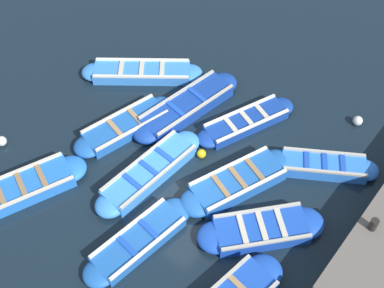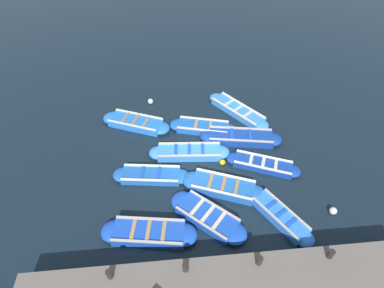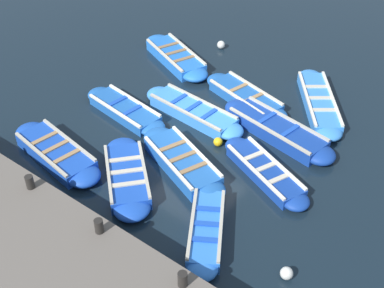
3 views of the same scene
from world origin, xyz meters
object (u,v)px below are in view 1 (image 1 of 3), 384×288
at_px(boat_drifting, 139,241).
at_px(boat_bow_out, 238,182).
at_px(boat_alongside, 324,166).
at_px(boat_broadside, 261,230).
at_px(boat_outer_right, 149,172).
at_px(bollard_mid_north, 374,224).
at_px(boat_near_quay, 246,122).
at_px(boat_far_corner, 142,72).
at_px(boat_centre, 23,189).
at_px(boat_inner_gap, 126,126).
at_px(buoy_orange_near, 2,141).
at_px(buoy_white_drifting, 358,121).
at_px(buoy_yellow_far, 201,154).
at_px(boat_tucked, 187,107).

distance_m(boat_drifting, boat_bow_out, 3.13).
relative_size(boat_alongside, boat_bow_out, 0.82).
distance_m(boat_alongside, boat_broadside, 2.78).
relative_size(boat_outer_right, bollard_mid_north, 10.79).
xyz_separation_m(boat_near_quay, boat_bow_out, (-1.09, 1.97, 0.04)).
bearing_deg(boat_drifting, boat_far_corner, -48.89).
bearing_deg(bollard_mid_north, boat_outer_right, 16.98).
bearing_deg(boat_outer_right, boat_centre, 47.80).
bearing_deg(boat_inner_gap, buoy_orange_near, 47.47).
relative_size(boat_alongside, buoy_white_drifting, 10.03).
xyz_separation_m(boat_inner_gap, boat_drifting, (-2.86, 2.60, -0.01)).
relative_size(boat_bow_out, buoy_yellow_far, 13.63).
distance_m(boat_drifting, buoy_yellow_far, 3.23).
bearing_deg(boat_alongside, boat_broadside, 85.37).
relative_size(boat_near_quay, buoy_white_drifting, 11.30).
bearing_deg(boat_inner_gap, boat_outer_right, 153.44).
relative_size(boat_tucked, buoy_yellow_far, 15.30).
relative_size(boat_outer_right, buoy_white_drifting, 12.79).
height_order(boat_inner_gap, buoy_orange_near, boat_inner_gap).
height_order(boat_near_quay, boat_bow_out, boat_bow_out).
bearing_deg(boat_near_quay, boat_tucked, 20.36).
height_order(boat_near_quay, buoy_orange_near, boat_near_quay).
distance_m(buoy_yellow_far, buoy_white_drifting, 4.85).
relative_size(boat_far_corner, boat_bow_out, 0.99).
relative_size(boat_outer_right, buoy_orange_near, 12.73).
bearing_deg(buoy_yellow_far, boat_alongside, -149.45).
xyz_separation_m(boat_alongside, boat_tucked, (4.39, 0.63, 0.02)).
bearing_deg(boat_near_quay, boat_bow_out, 118.90).
xyz_separation_m(boat_outer_right, boat_centre, (2.30, 2.54, 0.01)).
bearing_deg(boat_tucked, boat_bow_out, 155.09).
bearing_deg(boat_outer_right, buoy_yellow_far, -116.07).
distance_m(boat_broadside, buoy_white_drifting, 4.92).
xyz_separation_m(boat_drifting, buoy_white_drifting, (-2.41, -7.09, -0.01)).
distance_m(boat_outer_right, boat_near_quay, 3.36).
relative_size(boat_outer_right, boat_bow_out, 1.05).
distance_m(boat_alongside, buoy_yellow_far, 3.43).
bearing_deg(boat_near_quay, boat_outer_right, 72.38).
bearing_deg(bollard_mid_north, boat_far_corner, -7.53).
bearing_deg(boat_drifting, boat_tucked, -65.97).
bearing_deg(boat_far_corner, boat_outer_right, 134.86).
relative_size(boat_centre, buoy_white_drifting, 12.54).
relative_size(boat_broadside, boat_tucked, 0.77).
xyz_separation_m(boat_drifting, boat_far_corner, (4.02, -4.60, 0.01)).
relative_size(boat_inner_gap, buoy_yellow_far, 13.26).
bearing_deg(boat_centre, buoy_white_drifting, -126.88).
bearing_deg(boat_far_corner, boat_drifting, 131.11).
bearing_deg(buoy_yellow_far, boat_centre, 52.91).
relative_size(boat_inner_gap, boat_centre, 0.95).
xyz_separation_m(boat_outer_right, boat_near_quay, (-1.02, -3.20, -0.02)).
distance_m(boat_alongside, bollard_mid_north, 2.62).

